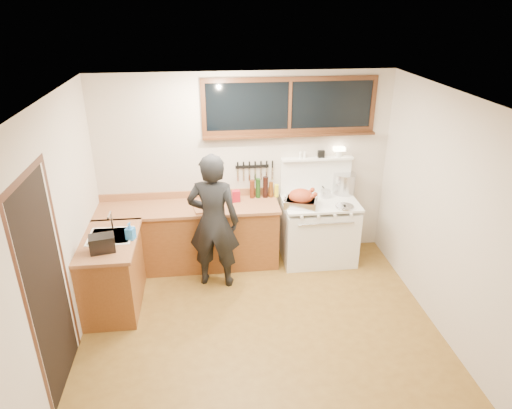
{
  "coord_description": "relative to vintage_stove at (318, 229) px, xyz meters",
  "views": [
    {
      "loc": [
        -0.53,
        -4.15,
        3.44
      ],
      "look_at": [
        0.05,
        0.85,
        1.15
      ],
      "focal_mm": 32.0,
      "sensor_mm": 36.0,
      "label": 1
    }
  ],
  "objects": [
    {
      "name": "left_doorway",
      "position": [
        -2.99,
        -1.96,
        0.62
      ],
      "size": [
        0.02,
        1.04,
        2.17
      ],
      "color": "black",
      "rests_on": "ground"
    },
    {
      "name": "back_window",
      "position": [
        -0.4,
        0.31,
        1.6
      ],
      "size": [
        2.32,
        0.13,
        0.77
      ],
      "color": "black",
      "rests_on": "room_shell"
    },
    {
      "name": "sink_unit",
      "position": [
        -2.68,
        -0.71,
        0.38
      ],
      "size": [
        0.5,
        0.45,
        0.37
      ],
      "color": "white",
      "rests_on": "counter_left"
    },
    {
      "name": "pot_lid",
      "position": [
        0.27,
        -0.24,
        0.45
      ],
      "size": [
        0.32,
        0.32,
        0.04
      ],
      "color": "silver",
      "rests_on": "vintage_stove"
    },
    {
      "name": "room_shell",
      "position": [
        -1.0,
        -1.41,
        1.18
      ],
      "size": [
        4.1,
        3.6,
        2.65
      ],
      "color": "beige",
      "rests_on": "ground"
    },
    {
      "name": "soap_bottle",
      "position": [
        -2.43,
        -0.8,
        0.54
      ],
      "size": [
        0.12,
        0.12,
        0.21
      ],
      "color": "blue",
      "rests_on": "counter_left"
    },
    {
      "name": "pitcher",
      "position": [
        -1.26,
        0.21,
        0.52
      ],
      "size": [
        0.1,
        0.1,
        0.18
      ],
      "color": "white",
      "rests_on": "counter_back"
    },
    {
      "name": "cutting_board",
      "position": [
        -1.53,
        -0.08,
        0.49
      ],
      "size": [
        0.41,
        0.33,
        0.13
      ],
      "color": "#945D3A",
      "rests_on": "counter_back"
    },
    {
      "name": "vintage_stove",
      "position": [
        0.0,
        0.0,
        0.0
      ],
      "size": [
        1.02,
        0.74,
        1.57
      ],
      "color": "white",
      "rests_on": "ground"
    },
    {
      "name": "knife_strip",
      "position": [
        -0.88,
        0.32,
        0.84
      ],
      "size": [
        0.52,
        0.03,
        0.28
      ],
      "color": "black",
      "rests_on": "room_shell"
    },
    {
      "name": "man",
      "position": [
        -1.47,
        -0.45,
        0.42
      ],
      "size": [
        0.72,
        0.55,
        1.78
      ],
      "color": "black",
      "rests_on": "ground"
    },
    {
      "name": "bottle_cluster",
      "position": [
        -0.76,
        0.22,
        0.56
      ],
      "size": [
        0.4,
        0.07,
        0.3
      ],
      "color": "black",
      "rests_on": "counter_back"
    },
    {
      "name": "stockpot",
      "position": [
        0.4,
        0.24,
        0.58
      ],
      "size": [
        0.37,
        0.37,
        0.29
      ],
      "color": "silver",
      "rests_on": "vintage_stove"
    },
    {
      "name": "counter_left",
      "position": [
        -2.7,
        -0.79,
        -0.01
      ],
      "size": [
        0.64,
        1.09,
        0.9
      ],
      "color": "brown",
      "rests_on": "ground"
    },
    {
      "name": "roast_turkey",
      "position": [
        -0.3,
        -0.13,
        0.53
      ],
      "size": [
        0.49,
        0.43,
        0.24
      ],
      "color": "silver",
      "rests_on": "vintage_stove"
    },
    {
      "name": "counter_back",
      "position": [
        -1.8,
        0.04,
        -0.01
      ],
      "size": [
        2.44,
        0.64,
        1.0
      ],
      "color": "brown",
      "rests_on": "ground"
    },
    {
      "name": "saucepan",
      "position": [
        0.1,
        0.12,
        0.49
      ],
      "size": [
        0.14,
        0.26,
        0.11
      ],
      "color": "silver",
      "rests_on": "vintage_stove"
    },
    {
      "name": "toaster",
      "position": [
        -2.7,
        -1.04,
        0.53
      ],
      "size": [
        0.3,
        0.24,
        0.19
      ],
      "color": "black",
      "rests_on": "counter_left"
    },
    {
      "name": "ground_plane",
      "position": [
        -1.0,
        -1.41,
        -0.48
      ],
      "size": [
        4.0,
        3.5,
        0.02
      ],
      "primitive_type": "cube",
      "color": "brown"
    },
    {
      "name": "coffee_tin",
      "position": [
        -1.14,
        0.12,
        0.51
      ],
      "size": [
        0.11,
        0.09,
        0.16
      ],
      "color": "maroon",
      "rests_on": "counter_back"
    }
  ]
}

